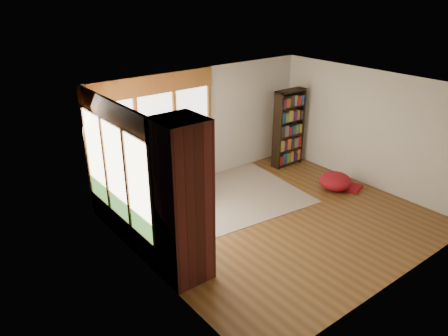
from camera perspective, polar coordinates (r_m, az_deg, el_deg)
floor at (r=8.70m, az=7.04°, el=-6.65°), size 5.50×5.50×0.00m
ceiling at (r=7.74m, az=7.99°, el=10.25°), size 5.50×5.50×0.00m
wall_back at (r=9.93m, az=-2.77°, el=5.59°), size 5.50×0.04×2.60m
wall_front at (r=6.80m, az=22.56°, el=-5.05°), size 5.50×0.04×2.60m
wall_left at (r=6.62m, az=-9.67°, el=-4.22°), size 0.04×5.00×2.60m
wall_right at (r=10.18m, az=18.56°, el=4.83°), size 0.04×5.00×2.60m
windows_back at (r=9.29m, az=-8.73°, el=4.39°), size 2.82×0.10×1.90m
windows_left at (r=7.60m, az=-13.89°, el=-0.44°), size 0.10×2.62×1.90m
roller_blind at (r=8.19m, az=-16.43°, el=4.04°), size 0.03×0.72×0.90m
brick_chimney at (r=6.50m, az=-5.46°, el=-4.51°), size 0.70×0.70×2.60m
sectional_sofa at (r=8.74m, az=-10.08°, el=-4.43°), size 2.20×2.20×0.80m
area_rug at (r=9.43m, az=-0.39°, el=-3.90°), size 3.64×2.92×0.01m
bookshelf at (r=10.92m, az=8.43°, el=5.17°), size 0.82×0.27×1.92m
pouf at (r=10.05m, az=14.35°, el=-1.62°), size 0.86×0.86×0.39m
dog_tan at (r=8.80m, az=-9.56°, el=-0.55°), size 1.08×1.07×0.54m
dog_brindle at (r=8.01m, az=-8.23°, el=-3.39°), size 0.54×0.83×0.44m
throw_pillows at (r=8.66m, az=-10.55°, el=-1.13°), size 1.98×1.68×0.45m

